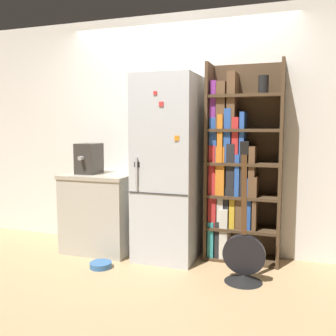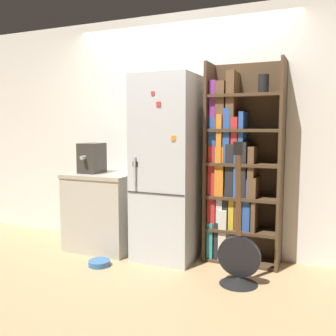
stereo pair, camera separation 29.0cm
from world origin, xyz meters
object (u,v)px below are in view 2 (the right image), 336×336
at_px(bookshelf, 236,170).
at_px(espresso_machine, 92,158).
at_px(refrigerator, 168,168).
at_px(pet_bowl, 99,263).
at_px(guitar, 239,265).

relative_size(bookshelf, espresso_machine, 6.04).
height_order(refrigerator, espresso_machine, refrigerator).
bearing_deg(pet_bowl, espresso_machine, 129.57).
distance_m(bookshelf, guitar, 0.98).
distance_m(bookshelf, pet_bowl, 1.66).
relative_size(espresso_machine, pet_bowl, 1.53).
bearing_deg(pet_bowl, refrigerator, 44.93).
distance_m(guitar, pet_bowl, 1.38).
xyz_separation_m(refrigerator, bookshelf, (0.67, 0.17, -0.00)).
bearing_deg(espresso_machine, pet_bowl, -50.43).
relative_size(guitar, pet_bowl, 5.77).
xyz_separation_m(espresso_machine, pet_bowl, (0.38, -0.46, -1.00)).
distance_m(refrigerator, espresso_machine, 0.91).
xyz_separation_m(refrigerator, guitar, (0.85, -0.41, -0.77)).
height_order(refrigerator, pet_bowl, refrigerator).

